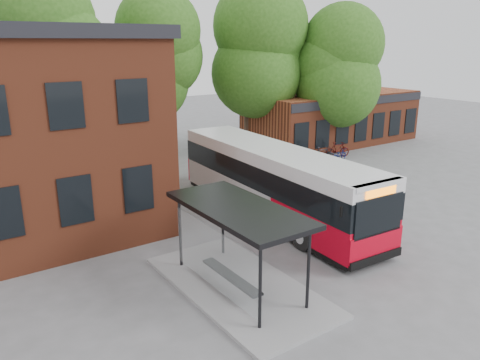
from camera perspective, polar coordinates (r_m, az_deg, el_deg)
ground at (r=19.31m, az=9.26°, el=-7.84°), size 100.00×100.00×0.00m
shop_row at (r=38.58m, az=11.17°, el=7.46°), size 14.00×6.20×4.00m
bus_shelter at (r=15.38m, az=-0.18°, el=-8.26°), size 3.60×7.00×2.90m
bike_rail at (r=32.19m, az=8.93°, el=2.50°), size 5.20×0.10×0.38m
tree_0 at (r=29.30m, az=-22.41°, el=10.65°), size 7.92×7.92×11.00m
tree_1 at (r=32.51m, az=-10.49°, el=11.53°), size 7.92×7.92×10.40m
tree_2 at (r=35.14m, az=0.87°, el=12.65°), size 7.92×7.92×11.00m
tree_3 at (r=35.45m, az=11.45°, el=10.97°), size 7.04×7.04×9.28m
city_bus at (r=21.65m, az=4.08°, el=-0.35°), size 3.40×12.91×3.25m
bicycle_0 at (r=30.08m, az=5.26°, el=2.11°), size 1.73×0.94×0.86m
bicycle_1 at (r=30.80m, az=6.72°, el=2.59°), size 1.79×1.14×1.04m
bicycle_2 at (r=31.52m, az=8.96°, el=2.67°), size 1.79×1.15×0.89m
bicycle_3 at (r=31.39m, az=9.50°, el=2.62°), size 1.56×0.54×0.92m
bicycle_4 at (r=32.14m, az=10.14°, el=2.98°), size 1.97×1.37×0.98m
bicycle_5 at (r=32.07m, az=9.95°, el=3.06°), size 1.89×0.98×1.09m
bicycle_6 at (r=32.82m, az=12.03°, el=3.01°), size 1.66×0.86×0.83m
bicycle_7 at (r=33.78m, az=11.80°, el=3.64°), size 1.90×1.06×1.10m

